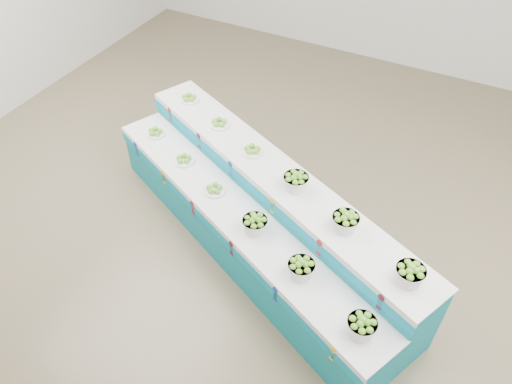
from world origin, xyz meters
TOP-DOWN VIEW (x-y plane):
  - ground at (0.00, 0.00)m, footprint 10.00×10.00m
  - display_stand at (-0.17, -0.05)m, footprint 4.47×2.87m
  - plate_lower_left at (-1.89, 0.44)m, footprint 0.34×0.34m
  - plate_lower_mid at (-1.26, 0.15)m, footprint 0.34×0.34m
  - plate_lower_right at (-0.66, -0.13)m, footprint 0.34×0.34m
  - basket_lower_left at (0.02, -0.44)m, footprint 0.36×0.36m
  - basket_lower_mid at (0.68, -0.75)m, footprint 0.36×0.36m
  - basket_lower_right at (1.40, -1.08)m, footprint 0.36×0.36m
  - plate_upper_left at (-1.66, 0.94)m, footprint 0.34×0.34m
  - plate_upper_mid at (-1.03, 0.65)m, footprint 0.34×0.34m
  - plate_upper_right at (-0.43, 0.37)m, footprint 0.34×0.34m
  - basket_upper_left at (0.25, 0.05)m, footprint 0.36×0.36m
  - basket_upper_mid at (0.91, -0.25)m, footprint 0.36×0.36m
  - basket_upper_right at (1.63, -0.58)m, footprint 0.36×0.36m

SIDE VIEW (x-z plane):
  - ground at x=0.00m, z-range 0.00..0.00m
  - display_stand at x=-0.17m, z-range 0.00..1.02m
  - plate_lower_left at x=-1.89m, z-range 0.72..0.81m
  - plate_lower_mid at x=-1.26m, z-range 0.72..0.81m
  - plate_lower_right at x=-0.66m, z-range 0.72..0.81m
  - basket_lower_left at x=0.02m, z-range 0.72..0.92m
  - basket_lower_mid at x=0.68m, z-range 0.72..0.92m
  - basket_lower_right at x=1.40m, z-range 0.72..0.92m
  - plate_upper_left at x=-1.66m, z-range 1.02..1.11m
  - plate_upper_mid at x=-1.03m, z-range 1.02..1.11m
  - plate_upper_right at x=-0.43m, z-range 1.02..1.11m
  - basket_upper_left at x=0.25m, z-range 1.02..1.22m
  - basket_upper_mid at x=0.91m, z-range 1.02..1.22m
  - basket_upper_right at x=1.63m, z-range 1.02..1.22m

